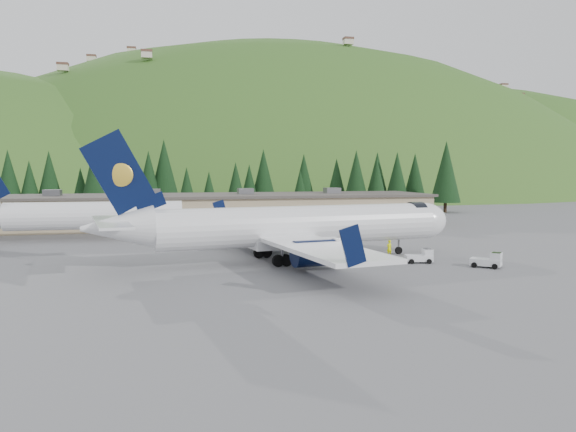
% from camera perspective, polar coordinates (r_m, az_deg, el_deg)
% --- Properties ---
extents(ground, '(600.00, 600.00, 0.00)m').
position_cam_1_polar(ground, '(56.63, 1.34, -4.51)').
color(ground, '#5C5C61').
extents(airliner, '(38.08, 35.88, 12.65)m').
position_cam_1_polar(airliner, '(55.77, 0.30, -1.16)').
color(airliner, white).
rests_on(airliner, ground).
extents(second_airliner, '(27.50, 11.00, 10.05)m').
position_cam_1_polar(second_airliner, '(77.27, -21.12, 0.10)').
color(second_airliner, white).
rests_on(second_airliner, ground).
extents(baggage_tug_a, '(2.79, 1.97, 1.38)m').
position_cam_1_polar(baggage_tug_a, '(56.50, 13.37, -4.02)').
color(baggage_tug_a, silver).
rests_on(baggage_tug_a, ground).
extents(baggage_tug_b, '(2.94, 2.83, 1.45)m').
position_cam_1_polar(baggage_tug_b, '(55.49, 19.72, -4.29)').
color(baggage_tug_b, silver).
rests_on(baggage_tug_b, ground).
extents(terminal_building, '(71.00, 17.00, 6.10)m').
position_cam_1_polar(terminal_building, '(92.85, -7.39, 0.64)').
color(terminal_building, tan).
rests_on(terminal_building, ground).
extents(ramp_worker, '(0.69, 0.53, 1.70)m').
position_cam_1_polar(ramp_worker, '(60.15, 10.24, -3.23)').
color(ramp_worker, '#F1FF00').
rests_on(ramp_worker, ground).
extents(tree_line, '(111.19, 19.17, 14.36)m').
position_cam_1_polar(tree_line, '(116.69, -9.05, 3.90)').
color(tree_line, black).
rests_on(tree_line, ground).
extents(hills, '(614.00, 330.00, 300.00)m').
position_cam_1_polar(hills, '(285.21, 1.57, -14.17)').
color(hills, '#265819').
rests_on(hills, ground).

